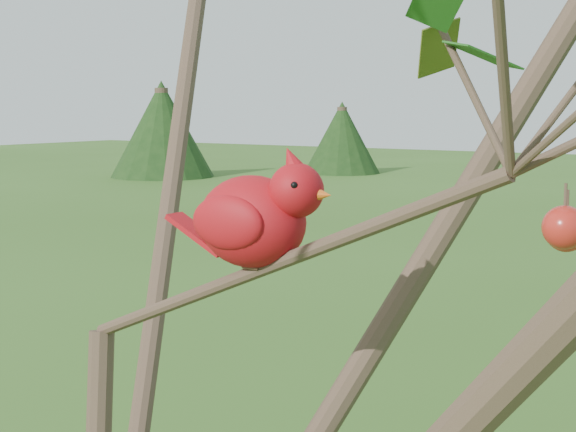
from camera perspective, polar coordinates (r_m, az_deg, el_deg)
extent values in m
sphere|color=red|center=(0.83, 17.43, -0.71)|extent=(0.04, 0.04, 0.04)
sphere|color=red|center=(0.88, 17.55, -0.95)|extent=(0.04, 0.04, 0.04)
ellipsoid|color=red|center=(1.04, -2.34, -0.36)|extent=(0.14, 0.11, 0.11)
sphere|color=red|center=(1.00, 0.55, 1.67)|extent=(0.07, 0.07, 0.06)
cone|color=red|center=(1.00, 0.29, 3.48)|extent=(0.05, 0.04, 0.05)
cone|color=#D85914|center=(0.99, 2.12, 1.39)|extent=(0.03, 0.02, 0.02)
ellipsoid|color=black|center=(0.99, 1.59, 1.36)|extent=(0.02, 0.03, 0.03)
cube|color=red|center=(1.09, -5.79, -1.17)|extent=(0.08, 0.03, 0.05)
ellipsoid|color=red|center=(1.08, -1.31, 0.08)|extent=(0.10, 0.03, 0.06)
ellipsoid|color=red|center=(1.01, -3.94, -0.43)|extent=(0.10, 0.03, 0.06)
cylinder|color=#443224|center=(29.29, 3.50, 4.92)|extent=(0.33, 0.33, 2.18)
cone|color=black|center=(29.28, 3.50, 5.10)|extent=(2.55, 2.55, 2.36)
cylinder|color=#443224|center=(27.98, -8.15, 5.36)|extent=(0.42, 0.42, 2.77)
cone|color=black|center=(27.98, -8.15, 5.60)|extent=(3.24, 3.24, 3.01)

